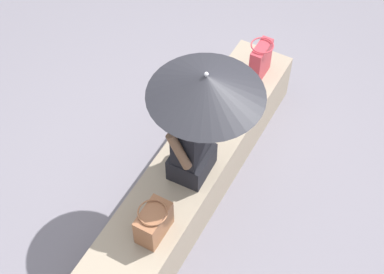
{
  "coord_description": "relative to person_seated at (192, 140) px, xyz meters",
  "views": [
    {
      "loc": [
        2.42,
        1.33,
        4.28
      ],
      "look_at": [
        0.05,
        0.02,
        0.83
      ],
      "focal_mm": 54.71,
      "sensor_mm": 36.0,
      "label": 1
    }
  ],
  "objects": [
    {
      "name": "ground_plane",
      "position": [
        -0.1,
        -0.05,
        -0.86
      ],
      "size": [
        14.0,
        14.0,
        0.0
      ],
      "primitive_type": "plane",
      "color": "slate"
    },
    {
      "name": "stone_bench",
      "position": [
        -0.1,
        -0.05,
        -0.63
      ],
      "size": [
        2.91,
        0.53,
        0.48
      ],
      "primitive_type": "cube",
      "color": "gray",
      "rests_on": "ground"
    },
    {
      "name": "person_seated",
      "position": [
        0.0,
        0.0,
        0.0
      ],
      "size": [
        0.48,
        0.29,
        0.9
      ],
      "color": "black",
      "rests_on": "stone_bench"
    },
    {
      "name": "parasol",
      "position": [
        -0.06,
        0.08,
        0.57
      ],
      "size": [
        0.83,
        0.83,
        1.08
      ],
      "color": "#B7B7BC",
      "rests_on": "stone_bench"
    },
    {
      "name": "handbag_black",
      "position": [
        0.62,
        0.03,
        -0.25
      ],
      "size": [
        0.29,
        0.22,
        0.28
      ],
      "color": "brown",
      "rests_on": "stone_bench"
    },
    {
      "name": "tote_bag_canvas",
      "position": [
        -1.21,
        0.03,
        -0.21
      ],
      "size": [
        0.27,
        0.2,
        0.36
      ],
      "color": "#B2333D",
      "rests_on": "stone_bench"
    },
    {
      "name": "magazine",
      "position": [
        -0.49,
        -0.04,
        -0.38
      ],
      "size": [
        0.29,
        0.22,
        0.01
      ],
      "primitive_type": "cube",
      "rotation": [
        0.0,
        0.0,
        0.07
      ],
      "color": "#D83866",
      "rests_on": "stone_bench"
    }
  ]
}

